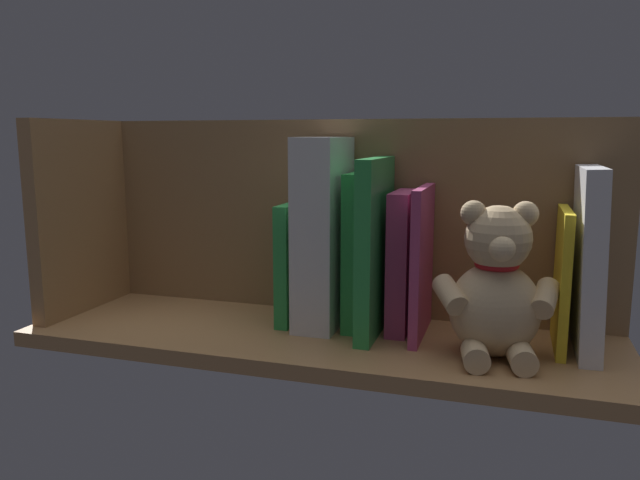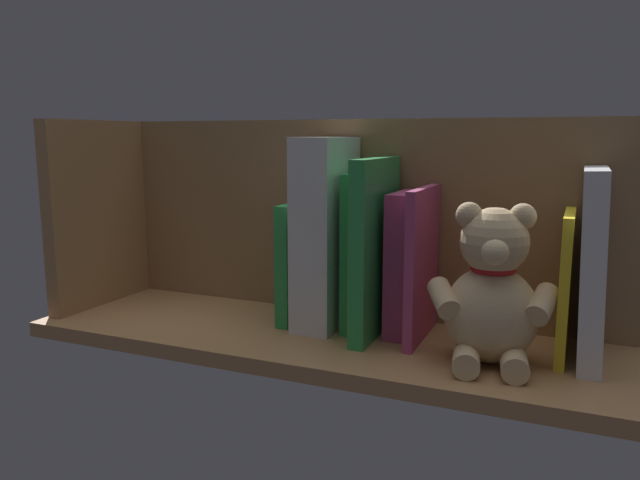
# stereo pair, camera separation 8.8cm
# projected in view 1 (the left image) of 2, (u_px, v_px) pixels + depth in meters

# --- Properties ---
(ground_plane) EXTENTS (0.86, 0.28, 0.02)m
(ground_plane) POSITION_uv_depth(u_px,v_px,m) (320.00, 338.00, 0.91)
(ground_plane) COLOR #A87A4C
(shelf_back_panel) EXTENTS (0.86, 0.02, 0.31)m
(shelf_back_panel) POSITION_uv_depth(u_px,v_px,m) (341.00, 217.00, 0.99)
(shelf_back_panel) COLOR olive
(shelf_back_panel) RESTS_ON ground_plane
(shelf_side_divider) EXTENTS (0.02, 0.22, 0.31)m
(shelf_side_divider) POSITION_uv_depth(u_px,v_px,m) (80.00, 216.00, 1.00)
(shelf_side_divider) COLOR #A87A4C
(shelf_side_divider) RESTS_ON ground_plane
(book_0) EXTENTS (0.04, 0.15, 0.25)m
(book_0) POSITION_uv_depth(u_px,v_px,m) (588.00, 261.00, 0.81)
(book_0) COLOR silver
(book_0) RESTS_ON ground_plane
(book_1) EXTENTS (0.01, 0.14, 0.19)m
(book_1) POSITION_uv_depth(u_px,v_px,m) (562.00, 279.00, 0.83)
(book_1) COLOR yellow
(book_1) RESTS_ON ground_plane
(teddy_bear) EXTENTS (0.16, 0.14, 0.20)m
(teddy_bear) POSITION_uv_depth(u_px,v_px,m) (496.00, 289.00, 0.79)
(teddy_bear) COLOR #D1B284
(teddy_bear) RESTS_ON ground_plane
(book_2) EXTENTS (0.01, 0.15, 0.22)m
(book_2) POSITION_uv_depth(u_px,v_px,m) (422.00, 262.00, 0.87)
(book_2) COLOR #B23F72
(book_2) RESTS_ON ground_plane
(book_3) EXTENTS (0.03, 0.11, 0.21)m
(book_3) POSITION_uv_depth(u_px,v_px,m) (402.00, 261.00, 0.90)
(book_3) COLOR #B23F72
(book_3) RESTS_ON ground_plane
(book_4) EXTENTS (0.02, 0.16, 0.26)m
(book_4) POSITION_uv_depth(u_px,v_px,m) (375.00, 247.00, 0.88)
(book_4) COLOR green
(book_4) RESTS_ON ground_plane
(book_5) EXTENTS (0.02, 0.11, 0.23)m
(book_5) POSITION_uv_depth(u_px,v_px,m) (358.00, 250.00, 0.92)
(book_5) COLOR green
(book_5) RESTS_ON ground_plane
(dictionary_thick_white) EXTENTS (0.06, 0.13, 0.28)m
(dictionary_thick_white) POSITION_uv_depth(u_px,v_px,m) (323.00, 233.00, 0.92)
(dictionary_thick_white) COLOR white
(dictionary_thick_white) RESTS_ON ground_plane
(book_6) EXTENTS (0.02, 0.12, 0.18)m
(book_6) POSITION_uv_depth(u_px,v_px,m) (293.00, 262.00, 0.95)
(book_6) COLOR green
(book_6) RESTS_ON ground_plane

